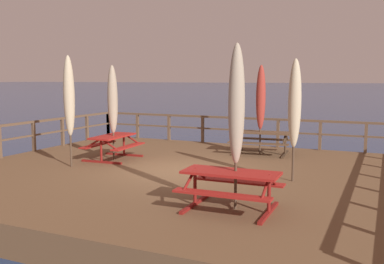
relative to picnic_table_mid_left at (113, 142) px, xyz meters
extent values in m
plane|color=navy|center=(2.72, -0.68, -1.20)|extent=(600.00, 600.00, 0.00)
cube|color=brown|center=(2.72, -0.68, -0.88)|extent=(12.51, 10.69, 0.65)
cube|color=brown|center=(2.72, 4.51, 0.50)|extent=(12.21, 0.09, 0.08)
cube|color=brown|center=(2.72, 4.51, 0.03)|extent=(12.21, 0.07, 0.06)
cube|color=brown|center=(-3.38, 4.51, -0.03)|extent=(0.10, 0.10, 1.05)
cube|color=brown|center=(-1.86, 4.51, -0.03)|extent=(0.10, 0.10, 1.05)
cube|color=brown|center=(-0.33, 4.51, -0.03)|extent=(0.10, 0.10, 1.05)
cube|color=brown|center=(1.19, 4.51, -0.03)|extent=(0.10, 0.10, 1.05)
cube|color=brown|center=(2.72, 4.51, -0.03)|extent=(0.10, 0.10, 1.05)
cube|color=brown|center=(4.25, 4.51, -0.03)|extent=(0.10, 0.10, 1.05)
cube|color=brown|center=(5.77, 4.51, -0.03)|extent=(0.10, 0.10, 1.05)
cube|color=brown|center=(7.30, 4.51, -0.03)|extent=(0.10, 0.10, 1.05)
cube|color=brown|center=(-3.38, -0.68, 0.50)|extent=(0.09, 10.39, 0.08)
cube|color=brown|center=(-3.38, -0.68, 0.03)|extent=(0.07, 10.39, 0.06)
cube|color=brown|center=(-3.38, 0.06, -0.03)|extent=(0.10, 0.10, 1.05)
cube|color=brown|center=(-3.38, 1.54, -0.03)|extent=(0.10, 0.10, 1.05)
cube|color=brown|center=(-3.38, 3.03, -0.03)|extent=(0.10, 0.10, 1.05)
cube|color=brown|center=(-3.38, 4.51, -0.03)|extent=(0.10, 0.10, 1.05)
cube|color=maroon|center=(0.00, 0.00, 0.19)|extent=(0.86, 1.77, 0.05)
cube|color=maroon|center=(0.56, 0.03, -0.11)|extent=(0.38, 1.74, 0.04)
cube|color=maroon|center=(-0.56, -0.03, -0.11)|extent=(0.38, 1.74, 0.04)
cube|color=maroon|center=(0.04, -0.68, -0.52)|extent=(1.40, 0.16, 0.06)
cylinder|color=maroon|center=(0.04, -0.68, -0.18)|extent=(0.07, 0.07, 0.74)
cylinder|color=maroon|center=(0.32, -0.67, 0.04)|extent=(0.63, 0.09, 0.37)
cylinder|color=maroon|center=(-0.24, -0.70, 0.04)|extent=(0.63, 0.09, 0.37)
cube|color=maroon|center=(-0.04, 0.68, -0.52)|extent=(1.40, 0.16, 0.06)
cylinder|color=maroon|center=(-0.04, 0.68, -0.18)|extent=(0.07, 0.07, 0.74)
cylinder|color=maroon|center=(0.24, 0.70, 0.04)|extent=(0.63, 0.09, 0.37)
cylinder|color=maroon|center=(-0.32, 0.67, 0.04)|extent=(0.63, 0.09, 0.37)
cube|color=maroon|center=(5.22, -3.54, 0.19)|extent=(1.90, 0.80, 0.05)
cube|color=maroon|center=(5.23, -4.10, -0.11)|extent=(1.89, 0.32, 0.04)
cube|color=maroon|center=(5.21, -2.98, -0.11)|extent=(1.89, 0.32, 0.04)
cube|color=maroon|center=(4.46, -3.56, -0.52)|extent=(0.11, 1.40, 0.06)
cylinder|color=maroon|center=(4.46, -3.56, -0.18)|extent=(0.07, 0.07, 0.74)
cylinder|color=maroon|center=(4.46, -3.84, 0.04)|extent=(0.07, 0.63, 0.37)
cylinder|color=maroon|center=(4.45, -3.28, 0.04)|extent=(0.07, 0.63, 0.37)
cube|color=maroon|center=(5.98, -3.52, -0.52)|extent=(0.11, 1.40, 0.06)
cylinder|color=maroon|center=(5.98, -3.52, -0.18)|extent=(0.07, 0.07, 0.74)
cylinder|color=maroon|center=(5.99, -3.80, 0.04)|extent=(0.07, 0.63, 0.37)
cylinder|color=maroon|center=(5.97, -3.24, 0.04)|extent=(0.07, 0.63, 0.37)
cube|color=brown|center=(4.04, 2.90, 0.19)|extent=(2.07, 0.94, 0.05)
cube|color=brown|center=(4.09, 2.34, -0.11)|extent=(2.03, 0.46, 0.04)
cube|color=brown|center=(3.99, 3.46, -0.11)|extent=(2.03, 0.46, 0.04)
cube|color=#432F1F|center=(3.22, 2.82, -0.52)|extent=(0.20, 1.40, 0.06)
cylinder|color=#432F1F|center=(3.22, 2.82, -0.18)|extent=(0.07, 0.07, 0.74)
cylinder|color=#432F1F|center=(3.25, 2.54, 0.04)|extent=(0.11, 0.63, 0.37)
cylinder|color=#432F1F|center=(3.20, 3.10, 0.04)|extent=(0.11, 0.63, 0.37)
cube|color=#432F1F|center=(4.87, 2.97, -0.52)|extent=(0.20, 1.40, 0.06)
cylinder|color=#432F1F|center=(4.87, 2.97, -0.18)|extent=(0.07, 0.07, 0.74)
cylinder|color=#432F1F|center=(4.89, 2.69, 0.04)|extent=(0.11, 0.63, 0.37)
cylinder|color=#432F1F|center=(4.84, 3.25, 0.04)|extent=(0.11, 0.63, 0.37)
cylinder|color=#4C3828|center=(0.05, -0.04, 0.86)|extent=(0.06, 0.06, 2.82)
ellipsoid|color=tan|center=(0.05, -0.04, 1.36)|extent=(0.32, 0.32, 2.14)
cylinder|color=#685B4C|center=(0.05, -0.04, 1.20)|extent=(0.21, 0.21, 0.05)
cone|color=#4C3828|center=(0.05, -0.04, 2.34)|extent=(0.10, 0.10, 0.14)
cylinder|color=#4C3828|center=(5.29, -3.46, 0.98)|extent=(0.06, 0.06, 3.07)
ellipsoid|color=tan|center=(5.29, -3.46, 1.52)|extent=(0.32, 0.32, 2.33)
cylinder|color=#685B4C|center=(5.29, -3.46, 1.35)|extent=(0.21, 0.21, 0.05)
cone|color=#4C3828|center=(5.29, -3.46, 2.59)|extent=(0.10, 0.10, 0.14)
cylinder|color=#4C3828|center=(4.03, 2.85, 0.88)|extent=(0.06, 0.06, 2.86)
ellipsoid|color=#A33328|center=(4.03, 2.85, 1.38)|extent=(0.32, 0.32, 2.17)
cylinder|color=maroon|center=(4.03, 2.85, 1.22)|extent=(0.21, 0.21, 0.05)
cone|color=#4C3828|center=(4.03, 2.85, 2.37)|extent=(0.10, 0.10, 0.14)
cylinder|color=#4C3828|center=(5.85, -0.64, 0.89)|extent=(0.06, 0.06, 2.89)
ellipsoid|color=#CCB793|center=(5.85, -0.64, 1.40)|extent=(0.32, 0.32, 2.20)
cylinder|color=#7A6E58|center=(5.85, -0.64, 1.24)|extent=(0.21, 0.21, 0.05)
cone|color=#4C3828|center=(5.85, -0.64, 2.41)|extent=(0.10, 0.10, 0.14)
cylinder|color=#4C3828|center=(-0.41, -1.52, 0.97)|extent=(0.06, 0.06, 3.05)
ellipsoid|color=#CCB793|center=(-0.41, -1.52, 1.51)|extent=(0.32, 0.32, 2.32)
cylinder|color=#7A6E58|center=(-0.41, -1.52, 1.34)|extent=(0.21, 0.21, 0.05)
cone|color=#4C3828|center=(-0.41, -1.52, 2.57)|extent=(0.10, 0.10, 0.14)
camera|label=1|loc=(7.96, -11.41, 2.02)|focal=40.57mm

